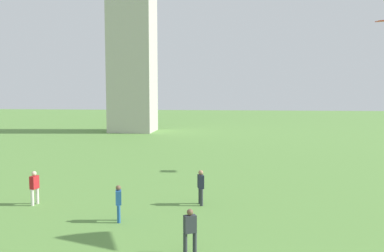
# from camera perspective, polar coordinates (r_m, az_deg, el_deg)

# --- Properties ---
(person_1) EXTENTS (0.34, 0.53, 1.73)m
(person_1) POSITION_cam_1_polar(r_m,az_deg,el_deg) (22.15, -21.38, -7.87)
(person_1) COLOR silver
(person_1) RESTS_ON ground_plane
(person_3) EXTENTS (0.49, 0.42, 1.64)m
(person_3) POSITION_cam_1_polar(r_m,az_deg,el_deg) (14.68, -0.29, -14.32)
(person_3) COLOR #2D3338
(person_3) RESTS_ON ground_plane
(person_4) EXTENTS (0.38, 0.54, 1.78)m
(person_4) POSITION_cam_1_polar(r_m,az_deg,el_deg) (20.66, 1.24, -8.36)
(person_4) COLOR #2D3338
(person_4) RESTS_ON ground_plane
(person_5) EXTENTS (0.35, 0.49, 1.63)m
(person_5) POSITION_cam_1_polar(r_m,az_deg,el_deg) (18.40, -10.34, -10.40)
(person_5) COLOR #235693
(person_5) RESTS_ON ground_plane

